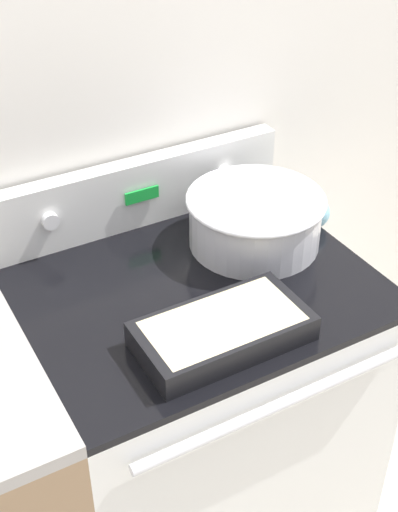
% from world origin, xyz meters
% --- Properties ---
extents(kitchen_wall, '(8.00, 0.05, 2.50)m').
position_xyz_m(kitchen_wall, '(0.00, 0.68, 1.25)').
color(kitchen_wall, silver).
rests_on(kitchen_wall, ground_plane).
extents(stove_range, '(0.79, 0.68, 0.94)m').
position_xyz_m(stove_range, '(0.00, 0.32, 0.47)').
color(stove_range, silver).
rests_on(stove_range, ground_plane).
extents(control_panel, '(0.79, 0.07, 0.18)m').
position_xyz_m(control_panel, '(0.00, 0.62, 1.03)').
color(control_panel, silver).
rests_on(control_panel, stove_range).
extents(mixing_bowl, '(0.34, 0.34, 0.13)m').
position_xyz_m(mixing_bowl, '(0.21, 0.40, 1.01)').
color(mixing_bowl, silver).
rests_on(mixing_bowl, stove_range).
extents(casserole_dish, '(0.35, 0.18, 0.06)m').
position_xyz_m(casserole_dish, '(-0.05, 0.12, 0.97)').
color(casserole_dish, black).
rests_on(casserole_dish, stove_range).
extents(ladle, '(0.08, 0.28, 0.08)m').
position_xyz_m(ladle, '(0.38, 0.40, 0.97)').
color(ladle, '#7AB2C6').
rests_on(ladle, stove_range).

